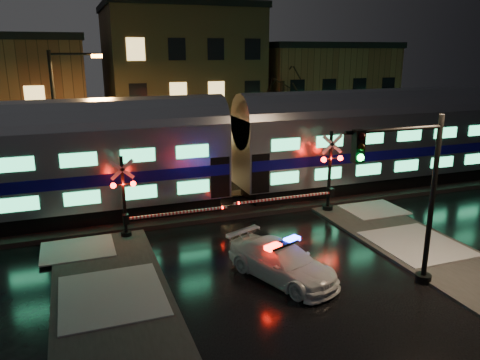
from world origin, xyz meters
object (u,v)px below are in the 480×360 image
streetlight (61,117)px  crossing_signal_right (324,180)px  police_car (282,262)px  crossing_signal_left (133,205)px  traffic_light (410,200)px

streetlight → crossing_signal_right: bearing=-28.0°
crossing_signal_right → police_car: bearing=-130.9°
crossing_signal_left → traffic_light: traffic_light is taller
police_car → crossing_signal_left: crossing_signal_left is taller
crossing_signal_left → traffic_light: bearing=-43.6°
streetlight → police_car: bearing=-59.7°
crossing_signal_left → streetlight: bearing=112.3°
police_car → crossing_signal_right: size_ratio=0.83×
crossing_signal_right → crossing_signal_left: 9.84m
police_car → crossing_signal_right: bearing=27.4°
crossing_signal_left → traffic_light: size_ratio=0.87×
crossing_signal_right → crossing_signal_left: bearing=-179.9°
police_car → traffic_light: traffic_light is taller
crossing_signal_right → crossing_signal_left: crossing_signal_right is taller
traffic_light → streetlight: streetlight is taller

